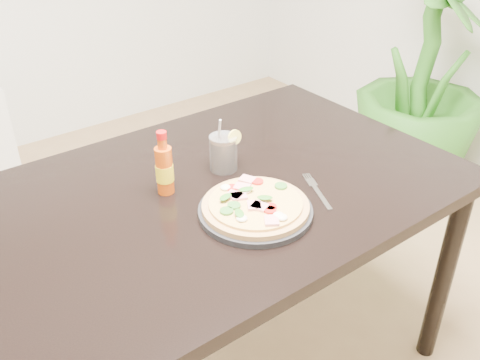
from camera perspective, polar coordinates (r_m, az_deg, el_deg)
dining_table at (r=1.54m, az=-2.71°, el=-3.34°), size 1.40×0.90×0.75m
plate at (r=1.38m, az=1.65°, el=-3.34°), size 0.30×0.30×0.02m
pizza at (r=1.37m, az=1.61°, el=-2.66°), size 0.28×0.28×0.03m
hot_sauce_bottle at (r=1.45m, az=-8.07°, el=1.19°), size 0.06×0.06×0.18m
cola_cup at (r=1.55m, az=-1.78°, el=2.84°), size 0.09×0.08×0.17m
fork at (r=1.49m, az=8.15°, el=-1.06°), size 0.09×0.18×0.00m
houseplant at (r=2.89m, az=19.16°, el=10.40°), size 0.93×0.93×1.18m
plant_pot at (r=3.08m, az=17.63°, el=2.07°), size 0.28×0.28×0.22m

